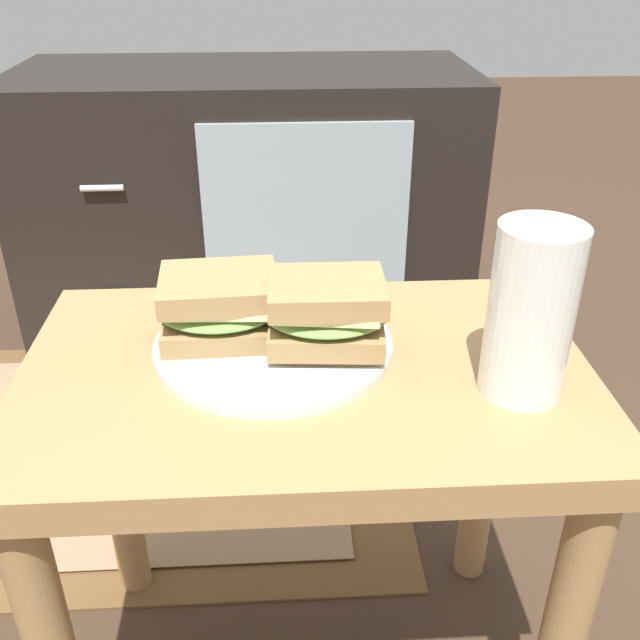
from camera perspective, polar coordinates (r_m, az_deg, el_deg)
name	(u,v)px	position (r m, az deg, el deg)	size (l,w,h in m)	color
side_table	(306,438)	(0.75, -1.12, -9.46)	(0.56, 0.36, 0.46)	#A37A4C
tv_cabinet	(250,203)	(1.63, -5.68, 9.37)	(0.96, 0.46, 0.58)	black
area_rug	(90,447)	(1.38, -18.01, -9.70)	(1.11, 0.71, 0.01)	brown
plate	(274,344)	(0.72, -3.76, -1.97)	(0.24, 0.24, 0.01)	silver
sandwich_front	(220,306)	(0.72, -8.07, 1.12)	(0.13, 0.10, 0.07)	#9E7A4C
sandwich_back	(327,312)	(0.69, 0.53, 0.67)	(0.13, 0.10, 0.07)	#9E7A4C
beer_glass	(530,317)	(0.65, 16.54, 0.24)	(0.08, 0.08, 0.16)	silver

